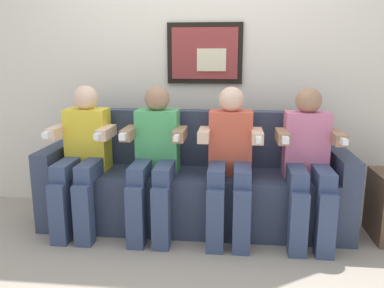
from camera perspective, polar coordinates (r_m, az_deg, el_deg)
The scene contains 7 objects.
ground_plane at distance 3.00m, azimuth -0.31°, elevation -13.81°, with size 6.21×6.21×0.00m, color #9E9384.
back_wall_assembly at distance 3.44m, azimuth 1.13°, elevation 12.08°, with size 4.78×0.10×2.60m.
couch at distance 3.18m, azimuth 0.34°, elevation -6.14°, with size 2.38×0.58×0.90m.
person_leftmost at distance 3.13m, azimuth -15.41°, elevation -1.29°, with size 0.46×0.56×1.11m.
person_left_center at distance 2.97m, azimuth -5.34°, elevation -1.61°, with size 0.46×0.56×1.11m.
person_right_center at distance 2.92m, azimuth 5.49°, elevation -1.90°, with size 0.46×0.56×1.11m.
person_rightmost at distance 2.97m, azimuth 16.34°, elevation -2.11°, with size 0.46×0.56×1.11m.
Camera 1 is at (0.30, -2.67, 1.34)m, focal length 37.09 mm.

